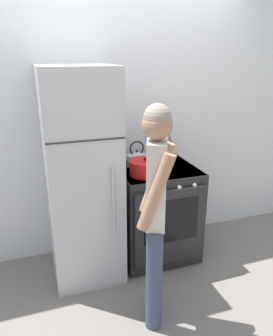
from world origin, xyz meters
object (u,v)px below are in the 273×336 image
object	(u,v)px
tea_kettle	(137,158)
person	(156,208)
stove_range	(157,212)
utensil_jar	(169,154)
refrigerator	(81,177)
dutch_oven_pot	(145,167)

from	to	relation	value
tea_kettle	person	distance (m)	0.94
stove_range	utensil_jar	world-z (taller)	utensil_jar
refrigerator	person	world-z (taller)	refrigerator
utensil_jar	person	size ratio (longest dim) A/B	0.17
stove_range	person	size ratio (longest dim) A/B	0.55
dutch_oven_pot	utensil_jar	size ratio (longest dim) A/B	1.18
dutch_oven_pot	tea_kettle	xyz separation A→B (m)	(0.01, 0.25, 0.00)
tea_kettle	person	world-z (taller)	person
refrigerator	person	size ratio (longest dim) A/B	1.12
tea_kettle	utensil_jar	bearing A→B (deg)	1.01
refrigerator	tea_kettle	bearing A→B (deg)	15.38
utensil_jar	person	bearing A→B (deg)	-118.98
tea_kettle	utensil_jar	xyz separation A→B (m)	(0.33, 0.01, 0.01)
refrigerator	dutch_oven_pot	bearing A→B (deg)	-10.90
refrigerator	person	distance (m)	0.85
refrigerator	tea_kettle	xyz separation A→B (m)	(0.55, 0.15, 0.06)
stove_range	person	xyz separation A→B (m)	(-0.33, -0.77, 0.46)
refrigerator	dutch_oven_pot	distance (m)	0.55
dutch_oven_pot	person	distance (m)	0.69
tea_kettle	utensil_jar	size ratio (longest dim) A/B	0.87
refrigerator	stove_range	bearing A→B (deg)	-0.21
refrigerator	dutch_oven_pot	size ratio (longest dim) A/B	5.59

